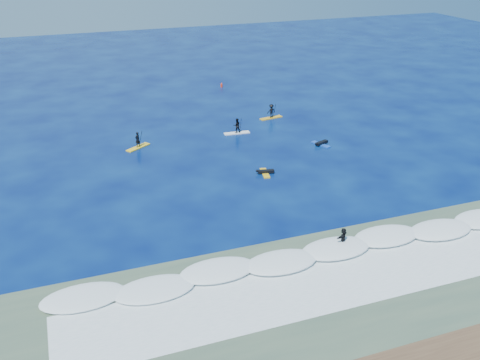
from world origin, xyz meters
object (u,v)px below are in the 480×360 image
object	(u,v)px
sup_paddler_left	(138,142)
marker_buoy	(222,85)
prone_paddler_far	(321,143)
sup_paddler_right	(271,112)
sup_paddler_center	(237,127)
prone_paddler_near	(265,172)
wave_surfer	(343,238)

from	to	relation	value
sup_paddler_left	marker_buoy	world-z (taller)	sup_paddler_left
prone_paddler_far	sup_paddler_right	bearing A→B (deg)	-12.39
sup_paddler_right	marker_buoy	xyz separation A→B (m)	(-1.12, 14.23, -0.44)
sup_paddler_center	prone_paddler_far	distance (m)	8.89
marker_buoy	sup_paddler_right	bearing A→B (deg)	-85.49
sup_paddler_right	prone_paddler_near	xyz separation A→B (m)	(-6.38, -13.64, -0.58)
sup_paddler_left	prone_paddler_far	xyz separation A→B (m)	(16.95, -5.39, -0.43)
prone_paddler_far	prone_paddler_near	bearing A→B (deg)	98.81
sup_paddler_left	prone_paddler_far	world-z (taller)	sup_paddler_left
sup_paddler_left	prone_paddler_near	size ratio (longest dim) A/B	1.21
prone_paddler_far	wave_surfer	bearing A→B (deg)	135.52
sup_paddler_right	prone_paddler_far	size ratio (longest dim) A/B	1.24
prone_paddler_near	sup_paddler_center	bearing A→B (deg)	4.97
prone_paddler_near	sup_paddler_left	bearing A→B (deg)	54.32
sup_paddler_right	prone_paddler_far	xyz separation A→B (m)	(1.37, -9.22, -0.57)
prone_paddler_far	wave_surfer	distance (m)	18.71
sup_paddler_center	prone_paddler_near	bearing A→B (deg)	-91.70
prone_paddler_near	marker_buoy	bearing A→B (deg)	0.46
sup_paddler_center	sup_paddler_left	bearing A→B (deg)	-172.75
wave_surfer	marker_buoy	bearing A→B (deg)	52.05
sup_paddler_left	prone_paddler_near	distance (m)	13.45
wave_surfer	marker_buoy	xyz separation A→B (m)	(5.00, 40.58, -0.46)
prone_paddler_near	marker_buoy	distance (m)	28.36
prone_paddler_near	prone_paddler_far	world-z (taller)	prone_paddler_far
marker_buoy	sup_paddler_left	bearing A→B (deg)	-128.66
sup_paddler_right	prone_paddler_near	size ratio (longest dim) A/B	1.30
sup_paddler_right	marker_buoy	bearing A→B (deg)	84.90
sup_paddler_left	prone_paddler_far	size ratio (longest dim) A/B	1.16
sup_paddler_left	prone_paddler_near	world-z (taller)	sup_paddler_left
sup_paddler_left	marker_buoy	size ratio (longest dim) A/B	3.87
sup_paddler_right	wave_surfer	bearing A→B (deg)	-112.69
marker_buoy	wave_surfer	bearing A→B (deg)	-97.02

